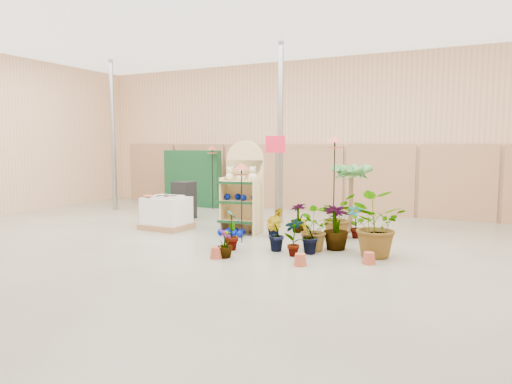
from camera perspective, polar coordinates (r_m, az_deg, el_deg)
room at (r=9.14m, az=-3.34°, el=7.33°), size 15.20×12.10×4.70m
display_shelf at (r=10.31m, az=-1.63°, el=0.15°), size 0.95×0.68×2.08m
teddy_bears at (r=10.18m, az=-1.78°, el=2.14°), size 0.76×0.19×0.32m
gazing_balls_shelf at (r=10.22m, az=-1.93°, el=-0.64°), size 0.76×0.26×0.15m
gazing_balls_floor at (r=10.06m, az=-2.96°, el=-5.05°), size 0.63×0.39×0.15m
pallet_stack at (r=11.00m, az=-11.12°, el=-2.56°), size 1.08×0.91×0.79m
charcoal_planters at (r=12.39m, az=-8.99°, el=-1.03°), size 0.50×0.50×1.00m
trellis_stock at (r=14.83m, az=-7.96°, el=1.69°), size 2.00×0.30×1.80m
offer_sign at (r=10.96m, az=2.47°, el=3.74°), size 0.50×0.08×2.20m
bird_table_front at (r=9.16m, az=-1.81°, el=2.91°), size 0.34×0.34×1.63m
bird_table_right at (r=9.15m, az=9.82°, el=6.05°), size 0.34×0.34×2.17m
bird_table_back at (r=13.90m, az=-5.50°, el=5.28°), size 0.34×0.34×1.97m
palm at (r=10.40m, az=11.85°, el=2.57°), size 0.70×0.70×1.65m
potted_plant_0 at (r=8.64m, az=-3.07°, el=-4.46°), size 0.49×0.55×0.87m
potted_plant_1 at (r=8.61m, az=2.37°, el=-5.21°), size 0.42×0.37×0.66m
potted_plant_2 at (r=8.68m, az=6.94°, el=-4.61°), size 0.96×0.92×0.82m
potted_plant_3 at (r=8.82m, az=9.98°, el=-4.31°), size 0.51×0.51×0.87m
potted_plant_4 at (r=9.97m, az=12.32°, el=-3.53°), size 0.46×0.38×0.75m
potted_plant_5 at (r=9.86m, az=2.41°, el=-3.75°), size 0.47×0.46×0.66m
potted_plant_6 at (r=9.86m, az=9.99°, el=-3.02°), size 0.80×0.91×0.94m
potted_plant_7 at (r=8.13m, az=-3.90°, el=-6.46°), size 0.35×0.35×0.50m
potted_plant_8 at (r=8.22m, az=4.77°, el=-5.56°), size 0.44×0.44×0.71m
potted_plant_9 at (r=8.40m, az=6.57°, el=-5.50°), size 0.42×0.45×0.66m
potted_plant_10 at (r=8.38m, az=14.37°, el=-4.01°), size 1.29×1.22×1.15m
potted_plant_11 at (r=10.44m, az=5.37°, el=-3.19°), size 0.53×0.53×0.68m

